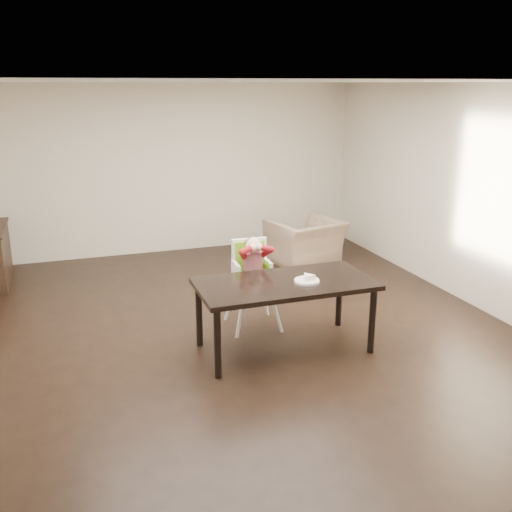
# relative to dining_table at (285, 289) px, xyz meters

# --- Properties ---
(ground) EXTENTS (7.00, 7.00, 0.00)m
(ground) POSITION_rel_dining_table_xyz_m (-0.29, 0.56, -0.67)
(ground) COLOR black
(ground) RESTS_ON ground
(room_walls) EXTENTS (6.02, 7.02, 2.71)m
(room_walls) POSITION_rel_dining_table_xyz_m (-0.29, 0.56, 1.18)
(room_walls) COLOR beige
(room_walls) RESTS_ON ground
(dining_table) EXTENTS (1.80, 0.90, 0.75)m
(dining_table) POSITION_rel_dining_table_xyz_m (0.00, 0.00, 0.00)
(dining_table) COLOR black
(dining_table) RESTS_ON ground
(high_chair) EXTENTS (0.46, 0.46, 1.06)m
(high_chair) POSITION_rel_dining_table_xyz_m (-0.12, 0.69, 0.08)
(high_chair) COLOR white
(high_chair) RESTS_ON ground
(plate) EXTENTS (0.32, 0.32, 0.07)m
(plate) POSITION_rel_dining_table_xyz_m (0.21, -0.08, 0.10)
(plate) COLOR white
(plate) RESTS_ON dining_table
(armchair) EXTENTS (1.15, 0.88, 0.90)m
(armchair) POSITION_rel_dining_table_xyz_m (1.43, 2.74, -0.22)
(armchair) COLOR #997C61
(armchair) RESTS_ON ground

